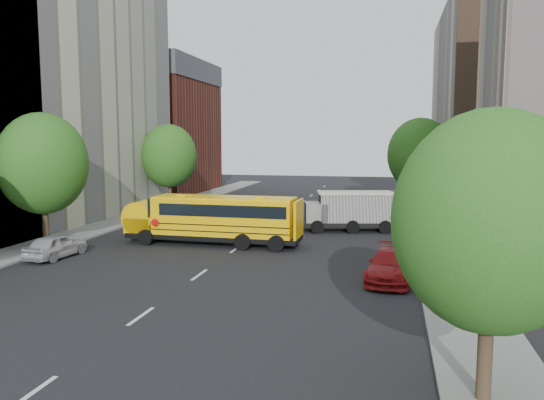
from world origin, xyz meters
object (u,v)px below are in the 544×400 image
(street_tree_1, at_px, (43,164))
(parked_car_5, at_px, (399,197))
(parked_car_4, at_px, (391,208))
(street_tree_5, at_px, (414,155))
(parked_car_0, at_px, (56,246))
(parked_car_3, at_px, (391,265))
(street_tree_3, at_px, (491,222))
(safari_truck, at_px, (349,210))
(street_tree_2, at_px, (169,156))
(school_bus, at_px, (212,217))
(street_tree_4, at_px, (420,155))
(parked_car_1, at_px, (166,207))

(street_tree_1, xyz_separation_m, parked_car_5, (20.60, 26.43, -4.30))
(parked_car_4, bearing_deg, street_tree_5, 80.47)
(parked_car_0, relative_size, parked_car_3, 0.81)
(street_tree_3, bearing_deg, safari_truck, 102.10)
(street_tree_2, xyz_separation_m, parked_car_5, (20.60, 8.43, -4.18))
(street_tree_5, distance_m, parked_car_0, 38.06)
(street_tree_2, bearing_deg, safari_truck, -26.29)
(school_bus, height_order, parked_car_5, school_bus)
(parked_car_3, distance_m, parked_car_4, 20.41)
(street_tree_3, relative_size, street_tree_4, 0.88)
(street_tree_2, distance_m, parked_car_5, 22.64)
(street_tree_1, distance_m, school_bus, 10.24)
(street_tree_4, bearing_deg, school_bus, -130.73)
(street_tree_3, xyz_separation_m, parked_car_4, (-2.20, 31.43, -3.74))
(street_tree_3, distance_m, parked_car_3, 11.85)
(street_tree_3, bearing_deg, parked_car_0, 149.32)
(parked_car_1, relative_size, parked_car_4, 1.03)
(safari_truck, height_order, parked_car_1, safari_truck)
(safari_truck, xyz_separation_m, parked_car_4, (2.87, 7.80, -0.73))
(street_tree_1, height_order, parked_car_5, street_tree_1)
(street_tree_5, relative_size, parked_car_1, 1.73)
(street_tree_3, relative_size, street_tree_5, 0.95)
(street_tree_3, distance_m, parked_car_4, 31.73)
(parked_car_1, height_order, parked_car_5, parked_car_1)
(street_tree_1, height_order, street_tree_2, street_tree_1)
(street_tree_2, bearing_deg, street_tree_1, -90.00)
(safari_truck, bearing_deg, parked_car_4, 57.70)
(street_tree_4, bearing_deg, street_tree_3, -90.00)
(street_tree_4, xyz_separation_m, school_bus, (-12.81, -14.88, -3.40))
(parked_car_0, bearing_deg, street_tree_2, -79.59)
(safari_truck, distance_m, parked_car_3, 12.96)
(street_tree_4, distance_m, parked_car_1, 21.40)
(street_tree_5, bearing_deg, parked_car_4, -99.93)
(street_tree_1, distance_m, parked_car_4, 26.72)
(street_tree_1, bearing_deg, parked_car_0, -45.66)
(street_tree_5, distance_m, parked_car_5, 5.58)
(parked_car_0, height_order, parked_car_3, parked_car_3)
(parked_car_0, xyz_separation_m, parked_car_1, (-0.71, 15.97, 0.05))
(street_tree_4, distance_m, parked_car_4, 4.92)
(parked_car_3, xyz_separation_m, parked_car_4, (0.00, 20.41, 0.02))
(street_tree_4, bearing_deg, parked_car_0, -134.35)
(street_tree_2, xyz_separation_m, parked_car_0, (2.20, -20.25, -4.17))
(safari_truck, bearing_deg, parked_car_1, 153.07)
(street_tree_2, xyz_separation_m, school_bus, (9.19, -14.88, -3.15))
(safari_truck, relative_size, parked_car_4, 1.60)
(street_tree_3, relative_size, safari_truck, 1.06)
(street_tree_4, xyz_separation_m, parked_car_4, (-2.20, -0.57, -4.36))
(street_tree_1, xyz_separation_m, safari_truck, (16.93, 9.63, -3.50))
(street_tree_2, height_order, parked_car_4, street_tree_2)
(street_tree_1, xyz_separation_m, street_tree_4, (22.00, 18.00, 0.12))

